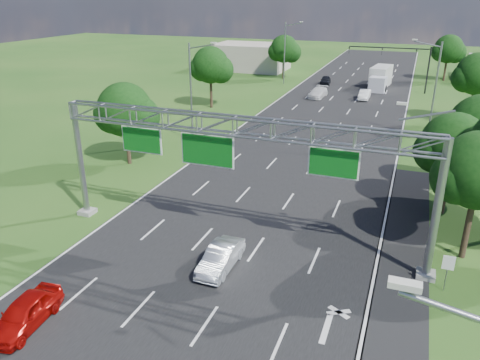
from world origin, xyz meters
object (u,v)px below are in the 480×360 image
at_px(silver_sedan, 221,257).
at_px(traffic_signal, 405,58).
at_px(box_truck, 380,78).
at_px(red_coupe, 25,313).
at_px(sign_gantry, 236,136).
at_px(regulatory_sign, 448,266).

bearing_deg(silver_sedan, traffic_signal, 83.52).
bearing_deg(traffic_signal, box_truck, 147.29).
relative_size(red_coupe, silver_sedan, 1.00).
bearing_deg(silver_sedan, sign_gantry, 95.21).
xyz_separation_m(sign_gantry, regulatory_sign, (12.07, -1.02, -5.38)).
bearing_deg(box_truck, sign_gantry, -87.14).
bearing_deg(box_truck, regulatory_sign, -74.85).
bearing_deg(box_truck, red_coupe, -91.98).
bearing_deg(box_truck, silver_sedan, -86.69).
bearing_deg(red_coupe, silver_sedan, 43.76).
relative_size(traffic_signal, silver_sedan, 2.93).
relative_size(sign_gantry, box_truck, 2.59).
relative_size(regulatory_sign, traffic_signal, 0.17).
bearing_deg(sign_gantry, red_coupe, -120.33).
height_order(sign_gantry, silver_sedan, sign_gantry).
distance_m(regulatory_sign, box_truck, 56.86).
xyz_separation_m(red_coupe, box_truck, (10.08, 66.14, 0.89)).
bearing_deg(box_truck, traffic_signal, -26.03).
distance_m(sign_gantry, box_truck, 55.60).
bearing_deg(regulatory_sign, sign_gantry, 175.17).
distance_m(silver_sedan, box_truck, 58.47).
height_order(traffic_signal, red_coupe, traffic_signal).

